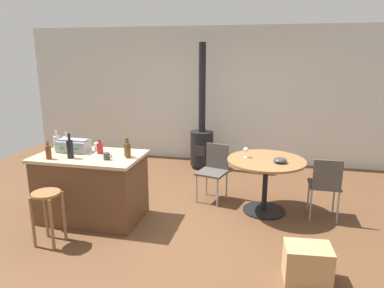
{
  "coord_description": "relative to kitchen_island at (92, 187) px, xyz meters",
  "views": [
    {
      "loc": [
        1.17,
        -4.25,
        2.18
      ],
      "look_at": [
        0.13,
        0.27,
        0.99
      ],
      "focal_mm": 33.32,
      "sensor_mm": 36.0,
      "label": 1
    }
  ],
  "objects": [
    {
      "name": "bottle_2",
      "position": [
        0.55,
        -0.01,
        0.54
      ],
      "size": [
        0.07,
        0.07,
        0.26
      ],
      "color": "#603314",
      "rests_on": "kitchen_island"
    },
    {
      "name": "bottle_1",
      "position": [
        0.11,
        0.1,
        0.52
      ],
      "size": [
        0.08,
        0.08,
        0.19
      ],
      "color": "maroon",
      "rests_on": "kitchen_island"
    },
    {
      "name": "wooden_stool",
      "position": [
        -0.17,
        -0.73,
        0.02
      ],
      "size": [
        0.32,
        0.32,
        0.64
      ],
      "color": "olive",
      "rests_on": "ground_plane"
    },
    {
      "name": "dining_table",
      "position": [
        2.26,
        0.72,
        0.14
      ],
      "size": [
        1.07,
        1.07,
        0.77
      ],
      "color": "black",
      "rests_on": "ground_plane"
    },
    {
      "name": "cardboard_box",
      "position": [
        2.72,
        -0.8,
        -0.26
      ],
      "size": [
        0.47,
        0.36,
        0.37
      ],
      "primitive_type": "cube",
      "rotation": [
        0.0,
        0.0,
        0.09
      ],
      "color": "tan",
      "rests_on": "ground_plane"
    },
    {
      "name": "ground_plane",
      "position": [
        1.14,
        0.2,
        -0.45
      ],
      "size": [
        8.8,
        8.8,
        0.0
      ],
      "primitive_type": "plane",
      "color": "brown"
    },
    {
      "name": "wood_stove",
      "position": [
        1.0,
        2.49,
        0.12
      ],
      "size": [
        0.44,
        0.45,
        2.38
      ],
      "color": "black",
      "rests_on": "ground_plane"
    },
    {
      "name": "back_wall",
      "position": [
        1.14,
        3.11,
        0.9
      ],
      "size": [
        8.0,
        0.1,
        2.7
      ],
      "primitive_type": "cube",
      "color": "beige",
      "rests_on": "ground_plane"
    },
    {
      "name": "bottle_5",
      "position": [
        -0.4,
        -0.28,
        0.53
      ],
      "size": [
        0.07,
        0.07,
        0.23
      ],
      "color": "#603314",
      "rests_on": "kitchen_island"
    },
    {
      "name": "cup_1",
      "position": [
        0.32,
        -0.15,
        0.49
      ],
      "size": [
        0.12,
        0.08,
        0.09
      ],
      "color": "#383838",
      "rests_on": "kitchen_island"
    },
    {
      "name": "bottle_3",
      "position": [
        -0.54,
        0.12,
        0.55
      ],
      "size": [
        0.08,
        0.08,
        0.27
      ],
      "color": "#B7B2AD",
      "rests_on": "kitchen_island"
    },
    {
      "name": "bottle_4",
      "position": [
        -0.16,
        -0.18,
        0.57
      ],
      "size": [
        0.08,
        0.08,
        0.32
      ],
      "color": "black",
      "rests_on": "kitchen_island"
    },
    {
      "name": "bottle_6",
      "position": [
        0.5,
        0.06,
        0.54
      ],
      "size": [
        0.06,
        0.06,
        0.24
      ],
      "color": "#194C23",
      "rests_on": "kitchen_island"
    },
    {
      "name": "folding_chair_near",
      "position": [
        1.49,
        1.0,
        0.05
      ],
      "size": [
        0.49,
        0.49,
        0.85
      ],
      "color": "#47423D",
      "rests_on": "ground_plane"
    },
    {
      "name": "folding_chair_far",
      "position": [
        3.04,
        0.65,
        0.06
      ],
      "size": [
        0.4,
        0.4,
        0.86
      ],
      "color": "#47423D",
      "rests_on": "ground_plane"
    },
    {
      "name": "cup_0",
      "position": [
        -0.0,
        0.23,
        0.49
      ],
      "size": [
        0.11,
        0.08,
        0.1
      ],
      "color": "white",
      "rests_on": "kitchen_island"
    },
    {
      "name": "serving_bowl",
      "position": [
        2.44,
        0.61,
        0.35
      ],
      "size": [
        0.18,
        0.18,
        0.07
      ],
      "primitive_type": "ellipsoid",
      "color": "#383838",
      "rests_on": "dining_table"
    },
    {
      "name": "wine_glass",
      "position": [
        1.97,
        0.77,
        0.43
      ],
      "size": [
        0.07,
        0.07,
        0.14
      ],
      "color": "silver",
      "rests_on": "dining_table"
    },
    {
      "name": "bottle_0",
      "position": [
        -0.48,
        0.26,
        0.53
      ],
      "size": [
        0.08,
        0.08,
        0.23
      ],
      "color": "#B7B2AD",
      "rests_on": "kitchen_island"
    },
    {
      "name": "toolbox",
      "position": [
        -0.27,
        0.09,
        0.53
      ],
      "size": [
        0.41,
        0.24,
        0.18
      ],
      "color": "gray",
      "rests_on": "kitchen_island"
    },
    {
      "name": "kitchen_island",
      "position": [
        0.0,
        0.0,
        0.0
      ],
      "size": [
        1.38,
        0.84,
        0.89
      ],
      "color": "brown",
      "rests_on": "ground_plane"
    }
  ]
}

